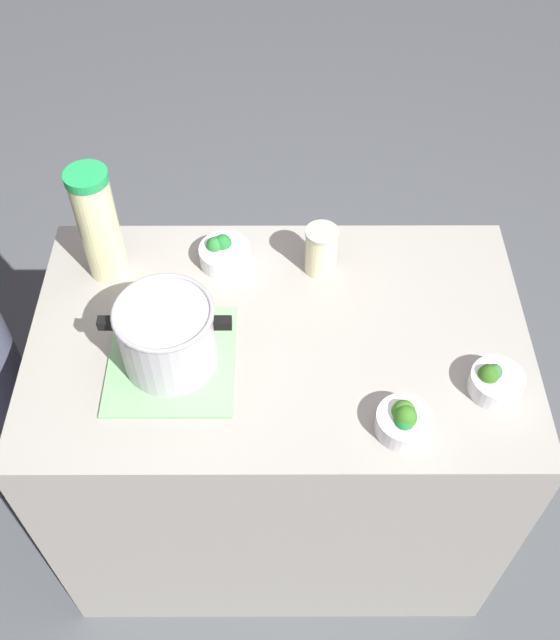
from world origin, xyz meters
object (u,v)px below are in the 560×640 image
(mason_jar, at_px, (322,250))
(broccoli_bowl_front, at_px, (496,381))
(broccoli_bowl_back, at_px, (225,253))
(lemonade_pitcher, at_px, (99,225))
(broccoli_bowl_center, at_px, (405,421))
(cooking_pot, at_px, (168,335))

(mason_jar, height_order, broccoli_bowl_front, mason_jar)
(broccoli_bowl_back, bearing_deg, lemonade_pitcher, 5.75)
(mason_jar, relative_size, broccoli_bowl_center, 1.10)
(mason_jar, xyz_separation_m, broccoli_bowl_front, (-0.37, 0.37, -0.04))
(broccoli_bowl_center, bearing_deg, broccoli_bowl_front, -154.33)
(mason_jar, bearing_deg, broccoli_bowl_front, 135.06)
(cooking_pot, bearing_deg, broccoli_bowl_center, 160.33)
(lemonade_pitcher, relative_size, broccoli_bowl_center, 2.61)
(cooking_pot, bearing_deg, lemonade_pitcher, -57.26)
(mason_jar, xyz_separation_m, broccoli_bowl_center, (-0.16, 0.47, -0.03))
(broccoli_bowl_front, bearing_deg, lemonade_pitcher, -22.03)
(lemonade_pitcher, height_order, broccoli_bowl_back, lemonade_pitcher)
(mason_jar, xyz_separation_m, broccoli_bowl_back, (0.24, -0.03, -0.04))
(broccoli_bowl_back, bearing_deg, broccoli_bowl_center, 128.97)
(lemonade_pitcher, xyz_separation_m, broccoli_bowl_back, (-0.29, -0.03, -0.13))
(broccoli_bowl_center, xyz_separation_m, broccoli_bowl_back, (0.40, -0.50, -0.00))
(cooking_pot, distance_m, broccoli_bowl_front, 0.73)
(broccoli_bowl_front, xyz_separation_m, broccoli_bowl_center, (0.21, 0.10, 0.00))
(cooking_pot, height_order, broccoli_bowl_back, cooking_pot)
(broccoli_bowl_back, bearing_deg, broccoli_bowl_front, 147.24)
(cooking_pot, distance_m, broccoli_bowl_center, 0.54)
(cooking_pot, bearing_deg, mason_jar, -140.46)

